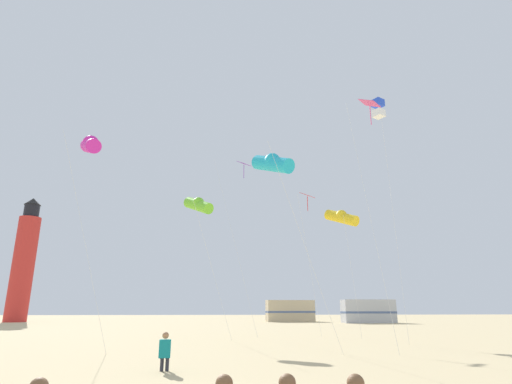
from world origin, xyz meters
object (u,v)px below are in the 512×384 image
object	(u,v)px
kite_diamond_rainbow	(370,113)
lighthouse_distant	(24,262)
kite_diamond_violet	(243,171)
kite_box_blue	(378,109)
kite_diamond_scarlet	(307,201)
kite_tube_cyan	(272,163)
kite_tube_gold	(341,217)
kite_flyer_standing	(165,351)
rv_van_tan	(290,311)
kite_tube_lime	(198,205)
rv_van_silver	(368,311)
kite_tube_magenta	(91,145)

from	to	relation	value
kite_diamond_rainbow	lighthouse_distant	xyz separation A→B (m)	(-34.19, 40.16, -3.50)
kite_diamond_violet	kite_box_blue	distance (m)	11.38
kite_diamond_scarlet	kite_tube_cyan	bearing A→B (deg)	-110.16
kite_diamond_rainbow	kite_tube_gold	distance (m)	8.63
kite_flyer_standing	lighthouse_distant	xyz separation A→B (m)	(-25.25, 44.91, 7.22)
lighthouse_distant	rv_van_tan	distance (m)	36.89
kite_tube_gold	kite_flyer_standing	bearing A→B (deg)	-127.28
kite_box_blue	kite_tube_gold	size ratio (longest dim) A/B	1.69
kite_diamond_violet	kite_tube_lime	world-z (taller)	kite_diamond_violet
kite_diamond_scarlet	kite_tube_cyan	xyz separation A→B (m)	(-3.93, -10.69, -1.05)
kite_flyer_standing	rv_van_silver	world-z (taller)	rv_van_silver
kite_diamond_rainbow	kite_box_blue	bearing A→B (deg)	60.89
kite_tube_magenta	kite_tube_gold	xyz separation A→B (m)	(14.45, 6.63, -1.94)
kite_diamond_rainbow	kite_box_blue	world-z (taller)	kite_box_blue
kite_flyer_standing	kite_tube_gold	distance (m)	17.24
kite_flyer_standing	kite_tube_cyan	world-z (taller)	kite_tube_cyan
kite_diamond_scarlet	lighthouse_distant	distance (m)	44.49
kite_tube_magenta	kite_tube_lime	bearing A→B (deg)	49.67
rv_van_tan	kite_box_blue	bearing A→B (deg)	-93.73
kite_diamond_rainbow	kite_diamond_violet	bearing A→B (deg)	116.19
kite_diamond_violet	kite_tube_gold	size ratio (longest dim) A/B	1.55
kite_tube_lime	kite_tube_gold	distance (m)	9.47
kite_tube_lime	rv_van_silver	xyz separation A→B (m)	(19.85, 26.13, -6.73)
kite_tube_lime	rv_van_tan	bearing A→B (deg)	70.94
kite_box_blue	kite_diamond_rainbow	bearing A→B (deg)	-119.11
kite_tube_magenta	rv_van_silver	distance (m)	41.38
kite_box_blue	lighthouse_distant	bearing A→B (deg)	134.77
kite_diamond_scarlet	kite_tube_lime	bearing A→B (deg)	-156.16
kite_diamond_scarlet	kite_tube_magenta	bearing A→B (deg)	-143.84
lighthouse_distant	kite_diamond_scarlet	bearing A→B (deg)	-41.87
kite_tube_lime	rv_van_silver	bearing A→B (deg)	52.78
kite_diamond_violet	kite_flyer_standing	bearing A→B (deg)	-100.79
kite_tube_lime	kite_tube_magenta	size ratio (longest dim) A/B	0.86
kite_tube_lime	kite_tube_cyan	distance (m)	8.22
rv_van_silver	rv_van_tan	bearing A→B (deg)	147.52
kite_diamond_violet	kite_tube_lime	distance (m)	6.87
kite_diamond_violet	lighthouse_distant	world-z (taller)	lighthouse_distant
kite_diamond_scarlet	rv_van_tan	world-z (taller)	kite_diamond_scarlet
kite_tube_lime	rv_van_silver	distance (m)	33.49
kite_diamond_violet	kite_diamond_rainbow	distance (m)	13.15
kite_diamond_scarlet	kite_diamond_rainbow	bearing A→B (deg)	-84.11
kite_diamond_rainbow	kite_tube_lime	size ratio (longest dim) A/B	1.37
kite_diamond_scarlet	kite_flyer_standing	bearing A→B (deg)	-117.29
lighthouse_distant	rv_van_tan	bearing A→B (deg)	-2.21
kite_diamond_violet	kite_tube_cyan	xyz separation A→B (m)	(0.79, -11.98, -3.66)
kite_tube_magenta	kite_box_blue	world-z (taller)	kite_box_blue
kite_diamond_violet	kite_box_blue	world-z (taller)	kite_box_blue
kite_tube_lime	kite_diamond_violet	bearing A→B (deg)	57.12
kite_tube_cyan	kite_tube_gold	size ratio (longest dim) A/B	1.09
kite_tube_lime	lighthouse_distant	xyz separation A→B (m)	(-25.35, 33.10, -0.28)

